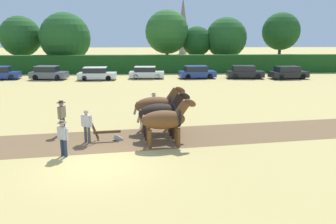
# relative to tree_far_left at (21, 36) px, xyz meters

# --- Properties ---
(ground_plane) EXTENTS (240.00, 240.00, 0.00)m
(ground_plane) POSITION_rel_tree_far_left_xyz_m (16.78, -37.40, -4.81)
(ground_plane) COLOR tan
(plowed_furrow_strip) EXTENTS (35.21, 8.18, 0.01)m
(plowed_furrow_strip) POSITION_rel_tree_far_left_xyz_m (14.13, -34.71, -4.81)
(plowed_furrow_strip) COLOR brown
(plowed_furrow_strip) RESTS_ON ground
(hedgerow) EXTENTS (57.98, 1.62, 2.41)m
(hedgerow) POSITION_rel_tree_far_left_xyz_m (16.78, -5.40, -3.60)
(hedgerow) COLOR #194719
(hedgerow) RESTS_ON ground
(tree_far_left) EXTENTS (5.84, 5.84, 7.74)m
(tree_far_left) POSITION_rel_tree_far_left_xyz_m (0.00, 0.00, 0.00)
(tree_far_left) COLOR brown
(tree_far_left) RESTS_ON ground
(tree_left) EXTENTS (7.15, 7.15, 8.20)m
(tree_left) POSITION_rel_tree_far_left_xyz_m (6.71, -1.19, -0.18)
(tree_left) COLOR #4C3823
(tree_left) RESTS_ON ground
(tree_center_left) EXTENTS (6.44, 6.44, 8.68)m
(tree_center_left) POSITION_rel_tree_far_left_xyz_m (21.38, -0.08, 0.64)
(tree_center_left) COLOR #4C3823
(tree_center_left) RESTS_ON ground
(tree_center) EXTENTS (4.44, 4.44, 6.30)m
(tree_center) POSITION_rel_tree_far_left_xyz_m (25.87, 0.04, -0.75)
(tree_center) COLOR #423323
(tree_center) RESTS_ON ground
(tree_center_right) EXTENTS (6.10, 6.10, 7.63)m
(tree_center_right) POSITION_rel_tree_far_left_xyz_m (30.22, -0.21, -0.24)
(tree_center_right) COLOR brown
(tree_center_right) RESTS_ON ground
(tree_right) EXTENTS (5.56, 5.56, 8.33)m
(tree_right) POSITION_rel_tree_far_left_xyz_m (38.55, -0.18, 0.72)
(tree_right) COLOR #423323
(tree_right) RESTS_ON ground
(church_spire) EXTENTS (2.23, 2.23, 14.49)m
(church_spire) POSITION_rel_tree_far_left_xyz_m (27.40, 38.35, 2.77)
(church_spire) COLOR gray
(church_spire) RESTS_ON ground
(draft_horse_lead_left) EXTENTS (2.74, 1.19, 2.29)m
(draft_horse_lead_left) POSITION_rel_tree_far_left_xyz_m (19.62, -35.23, -3.53)
(draft_horse_lead_left) COLOR brown
(draft_horse_lead_left) RESTS_ON ground
(draft_horse_lead_right) EXTENTS (2.77, 1.28, 2.38)m
(draft_horse_lead_right) POSITION_rel_tree_far_left_xyz_m (19.45, -33.99, -3.50)
(draft_horse_lead_right) COLOR black
(draft_horse_lead_right) RESTS_ON ground
(draft_horse_trail_left) EXTENTS (2.89, 1.27, 2.47)m
(draft_horse_trail_left) POSITION_rel_tree_far_left_xyz_m (19.28, -32.75, -3.40)
(draft_horse_trail_left) COLOR brown
(draft_horse_trail_left) RESTS_ON ground
(plow) EXTENTS (1.59, 0.54, 1.13)m
(plow) POSITION_rel_tree_far_left_xyz_m (16.89, -34.33, -4.49)
(plow) COLOR #4C331E
(plow) RESTS_ON ground
(farmer_at_plow) EXTENTS (0.58, 0.41, 1.63)m
(farmer_at_plow) POSITION_rel_tree_far_left_xyz_m (15.85, -34.61, -3.87)
(farmer_at_plow) COLOR #4C4C4C
(farmer_at_plow) RESTS_ON ground
(farmer_beside_team) EXTENTS (0.62, 0.44, 1.74)m
(farmer_beside_team) POSITION_rel_tree_far_left_xyz_m (19.10, -30.69, -3.78)
(farmer_beside_team) COLOR #4C4C4C
(farmer_beside_team) RESTS_ON ground
(farmer_onlooker_left) EXTENTS (0.54, 0.42, 1.60)m
(farmer_onlooker_left) POSITION_rel_tree_far_left_xyz_m (15.18, -36.39, -3.89)
(farmer_onlooker_left) COLOR #28334C
(farmer_onlooker_left) RESTS_ON ground
(farmer_onlooker_right) EXTENTS (0.45, 0.67, 1.78)m
(farmer_onlooker_right) POSITION_rel_tree_far_left_xyz_m (14.29, -33.07, -3.75)
(farmer_onlooker_right) COLOR #38332D
(farmer_onlooker_right) RESTS_ON ground
(parked_car_left) EXTENTS (4.46, 2.24, 1.51)m
(parked_car_left) POSITION_rel_tree_far_left_xyz_m (1.43, -11.06, -4.08)
(parked_car_left) COLOR navy
(parked_car_left) RESTS_ON ground
(parked_car_center_left) EXTENTS (4.30, 2.17, 1.57)m
(parked_car_center_left) POSITION_rel_tree_far_left_xyz_m (7.08, -11.39, -4.05)
(parked_car_center_left) COLOR #565B66
(parked_car_center_left) RESTS_ON ground
(parked_car_center) EXTENTS (4.32, 1.90, 1.46)m
(parked_car_center) POSITION_rel_tree_far_left_xyz_m (12.70, -11.97, -4.11)
(parked_car_center) COLOR silver
(parked_car_center) RESTS_ON ground
(parked_car_center_right) EXTENTS (4.12, 1.83, 1.42)m
(parked_car_center_right) POSITION_rel_tree_far_left_xyz_m (18.38, -11.10, -4.12)
(parked_car_center_right) COLOR silver
(parked_car_center_right) RESTS_ON ground
(parked_car_right) EXTENTS (4.43, 2.26, 1.48)m
(parked_car_right) POSITION_rel_tree_far_left_xyz_m (24.39, -11.13, -4.09)
(parked_car_right) COLOR navy
(parked_car_right) RESTS_ON ground
(parked_car_far_right) EXTENTS (4.39, 2.16, 1.50)m
(parked_car_far_right) POSITION_rel_tree_far_left_xyz_m (30.06, -11.47, -4.08)
(parked_car_far_right) COLOR black
(parked_car_far_right) RESTS_ON ground
(parked_car_end_right) EXTENTS (4.58, 2.35, 1.47)m
(parked_car_end_right) POSITION_rel_tree_far_left_xyz_m (35.05, -12.20, -4.09)
(parked_car_end_right) COLOR black
(parked_car_end_right) RESTS_ON ground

